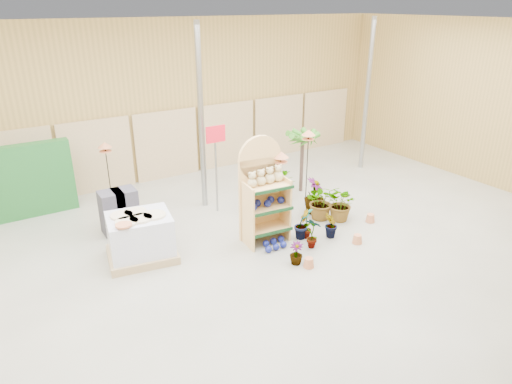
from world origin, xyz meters
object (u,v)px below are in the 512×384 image
at_px(bird_table_front, 281,157).
at_px(potted_plant_2, 322,201).
at_px(pallet_stack, 141,237).
at_px(display_shelf, 262,194).

bearing_deg(bird_table_front, potted_plant_2, 2.30).
bearing_deg(pallet_stack, display_shelf, -3.13).
xyz_separation_m(bird_table_front, potted_plant_2, (1.28, 0.05, -1.34)).
bearing_deg(pallet_stack, bird_table_front, -0.72).
bearing_deg(bird_table_front, pallet_stack, 169.39).
relative_size(display_shelf, potted_plant_2, 2.57).
xyz_separation_m(pallet_stack, potted_plant_2, (4.30, -0.52, -0.02)).
bearing_deg(display_shelf, bird_table_front, 8.52).
distance_m(display_shelf, potted_plant_2, 1.86).
distance_m(bird_table_front, potted_plant_2, 1.86).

